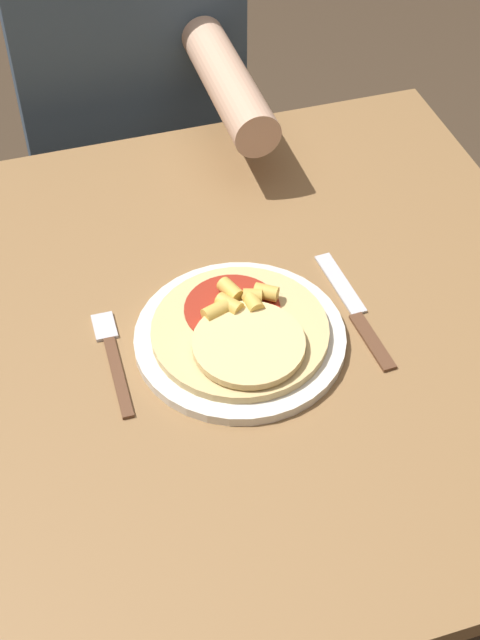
# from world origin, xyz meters

# --- Properties ---
(ground_plane) EXTENTS (8.00, 8.00, 0.00)m
(ground_plane) POSITION_xyz_m (0.00, 0.00, 0.00)
(ground_plane) COLOR #423323
(dining_table) EXTENTS (1.00, 0.90, 0.76)m
(dining_table) POSITION_xyz_m (0.00, 0.00, 0.64)
(dining_table) COLOR olive
(dining_table) RESTS_ON ground_plane
(plate) EXTENTS (0.27, 0.27, 0.01)m
(plate) POSITION_xyz_m (0.04, -0.02, 0.77)
(plate) COLOR silver
(plate) RESTS_ON dining_table
(pizza) EXTENTS (0.22, 0.22, 0.04)m
(pizza) POSITION_xyz_m (0.04, -0.03, 0.79)
(pizza) COLOR #DBBC7A
(pizza) RESTS_ON plate
(fork) EXTENTS (0.03, 0.18, 0.00)m
(fork) POSITION_xyz_m (-0.12, -0.00, 0.77)
(fork) COLOR brown
(fork) RESTS_ON dining_table
(knife) EXTENTS (0.03, 0.22, 0.00)m
(knife) POSITION_xyz_m (0.20, -0.02, 0.77)
(knife) COLOR brown
(knife) RESTS_ON dining_table
(person_diner) EXTENTS (0.39, 0.52, 1.18)m
(person_diner) POSITION_xyz_m (0.04, 0.66, 0.69)
(person_diner) COLOR #2D2D38
(person_diner) RESTS_ON ground_plane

